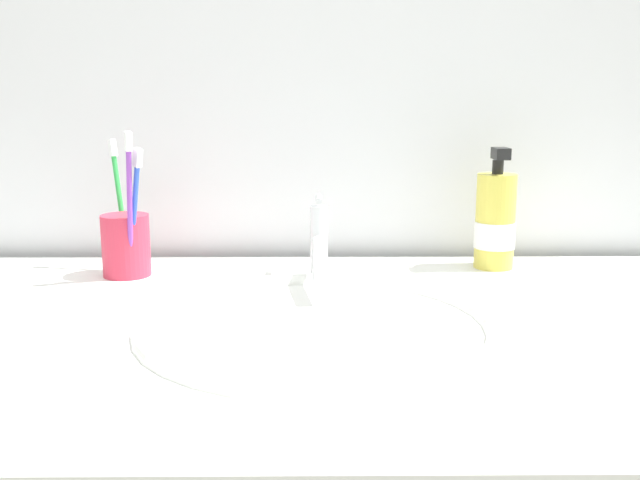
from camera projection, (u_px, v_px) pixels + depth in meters
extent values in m
cube|color=silver|center=(324.00, 29.00, 1.07)|extent=(2.43, 0.04, 2.40)
cube|color=white|center=(328.00, 342.00, 0.79)|extent=(1.23, 0.65, 0.05)
ellipsoid|color=white|center=(320.00, 370.00, 0.78)|extent=(0.35, 0.35, 0.10)
torus|color=white|center=(320.00, 327.00, 0.77)|extent=(0.40, 0.40, 0.02)
cylinder|color=#595B60|center=(320.00, 409.00, 0.79)|extent=(0.03, 0.03, 0.01)
cylinder|color=silver|center=(319.00, 243.00, 0.96)|extent=(0.02, 0.02, 0.10)
cylinder|color=silver|center=(319.00, 260.00, 0.90)|extent=(0.02, 0.14, 0.05)
cylinder|color=silver|center=(319.00, 199.00, 0.96)|extent=(0.01, 0.05, 0.01)
cylinder|color=#D8334C|center=(126.00, 245.00, 0.98)|extent=(0.07, 0.07, 0.09)
cylinder|color=purple|center=(130.00, 210.00, 0.93)|extent=(0.02, 0.04, 0.18)
cube|color=white|center=(128.00, 141.00, 0.90)|extent=(0.01, 0.02, 0.03)
cylinder|color=green|center=(121.00, 208.00, 1.00)|extent=(0.03, 0.04, 0.17)
cube|color=white|center=(113.00, 148.00, 1.00)|extent=(0.02, 0.02, 0.03)
cylinder|color=blue|center=(134.00, 217.00, 0.95)|extent=(0.04, 0.04, 0.16)
cube|color=white|center=(138.00, 158.00, 0.92)|extent=(0.02, 0.02, 0.03)
cylinder|color=#DBCC4C|center=(495.00, 221.00, 1.02)|extent=(0.06, 0.06, 0.14)
cylinder|color=black|center=(498.00, 167.00, 1.00)|extent=(0.02, 0.02, 0.02)
cube|color=black|center=(501.00, 153.00, 0.99)|extent=(0.02, 0.04, 0.02)
cylinder|color=white|center=(495.00, 235.00, 1.02)|extent=(0.06, 0.06, 0.04)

